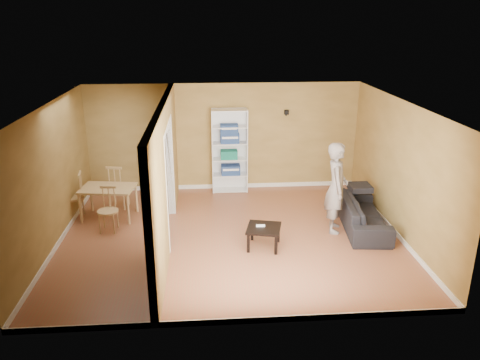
% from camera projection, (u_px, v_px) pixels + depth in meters
% --- Properties ---
extents(room_shell, '(6.50, 6.50, 6.50)m').
position_uv_depth(room_shell, '(230.00, 174.00, 8.70)').
color(room_shell, brown).
rests_on(room_shell, ground).
extents(partition, '(0.22, 5.50, 2.60)m').
position_uv_depth(partition, '(165.00, 175.00, 8.61)').
color(partition, '#AB8B49').
rests_on(partition, ground).
extents(wall_speaker, '(0.10, 0.10, 0.10)m').
position_uv_depth(wall_speaker, '(287.00, 112.00, 11.13)').
color(wall_speaker, black).
rests_on(wall_speaker, room_shell).
extents(sofa, '(2.08, 1.06, 0.76)m').
position_uv_depth(sofa, '(363.00, 210.00, 9.42)').
color(sofa, black).
rests_on(sofa, ground).
extents(person, '(0.88, 0.74, 2.13)m').
position_uv_depth(person, '(337.00, 180.00, 9.07)').
color(person, slate).
rests_on(person, ground).
extents(bookshelf, '(0.85, 0.37, 2.02)m').
position_uv_depth(bookshelf, '(230.00, 150.00, 11.25)').
color(bookshelf, white).
rests_on(bookshelf, ground).
extents(paper_box_navy_a, '(0.45, 0.29, 0.23)m').
position_uv_depth(paper_box_navy_a, '(231.00, 170.00, 11.36)').
color(paper_box_navy_a, navy).
rests_on(paper_box_navy_a, bookshelf).
extents(paper_box_teal, '(0.40, 0.26, 0.20)m').
position_uv_depth(paper_box_teal, '(229.00, 154.00, 11.23)').
color(paper_box_teal, '#105A54').
rests_on(paper_box_teal, bookshelf).
extents(paper_box_navy_b, '(0.44, 0.29, 0.23)m').
position_uv_depth(paper_box_navy_b, '(230.00, 138.00, 11.10)').
color(paper_box_navy_b, navy).
rests_on(paper_box_navy_b, bookshelf).
extents(paper_box_navy_c, '(0.42, 0.27, 0.21)m').
position_uv_depth(paper_box_navy_c, '(229.00, 129.00, 11.03)').
color(paper_box_navy_c, '#132048').
rests_on(paper_box_navy_c, bookshelf).
extents(coffee_table, '(0.60, 0.60, 0.40)m').
position_uv_depth(coffee_table, '(264.00, 230.00, 8.62)').
color(coffee_table, black).
rests_on(coffee_table, ground).
extents(game_controller, '(0.16, 0.04, 0.03)m').
position_uv_depth(game_controller, '(260.00, 226.00, 8.62)').
color(game_controller, white).
rests_on(game_controller, coffee_table).
extents(dining_table, '(1.09, 0.73, 0.68)m').
position_uv_depth(dining_table, '(108.00, 191.00, 9.81)').
color(dining_table, tan).
rests_on(dining_table, ground).
extents(chair_left, '(0.52, 0.52, 1.01)m').
position_uv_depth(chair_left, '(73.00, 196.00, 9.81)').
color(chair_left, tan).
rests_on(chair_left, ground).
extents(chair_near, '(0.45, 0.45, 0.90)m').
position_uv_depth(chair_near, '(108.00, 210.00, 9.24)').
color(chair_near, tan).
rests_on(chair_near, ground).
extents(chair_far, '(0.53, 0.53, 1.01)m').
position_uv_depth(chair_far, '(118.00, 186.00, 10.38)').
color(chair_far, tan).
rests_on(chair_far, ground).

